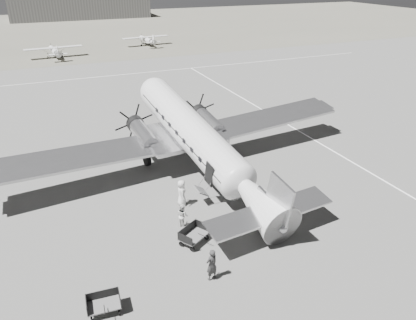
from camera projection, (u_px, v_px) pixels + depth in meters
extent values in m
plane|color=#60605E|center=(235.00, 202.00, 28.50)|extent=(260.00, 260.00, 0.00)
cube|color=white|center=(368.00, 171.00, 32.74)|extent=(0.15, 80.00, 0.01)
cube|color=white|center=(117.00, 75.00, 61.69)|extent=(90.00, 0.15, 0.01)
cube|color=#636154|center=(75.00, 29.00, 107.33)|extent=(260.00, 90.00, 0.01)
cube|color=slate|center=(80.00, 8.00, 128.55)|extent=(42.00, 14.00, 6.00)
imported|color=#2D2D2D|center=(212.00, 265.00, 21.07)|extent=(0.77, 0.61, 1.86)
imported|color=silver|center=(183.00, 215.00, 25.45)|extent=(0.77, 0.90, 1.63)
imported|color=silver|center=(182.00, 193.00, 27.71)|extent=(0.76, 1.02, 1.90)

